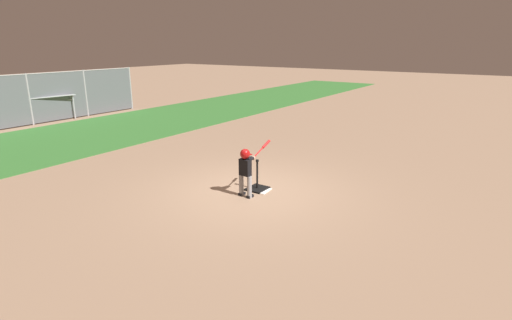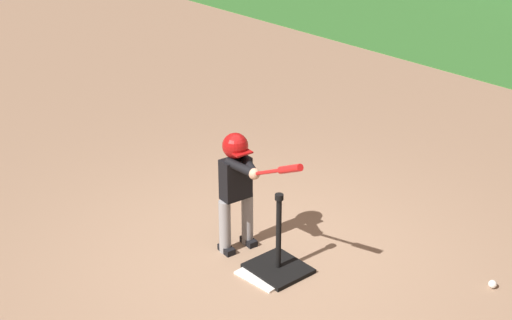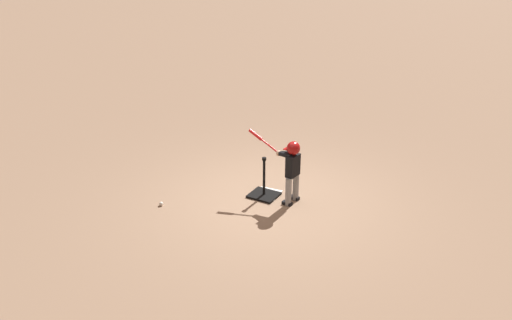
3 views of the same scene
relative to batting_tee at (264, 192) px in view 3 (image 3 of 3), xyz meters
name	(u,v)px [view 3 (image 3 of 3)]	position (x,y,z in m)	size (l,w,h in m)	color
ground_plane	(272,200)	(-0.20, 0.05, -0.09)	(90.00, 90.00, 0.00)	#93755B
home_plate	(267,194)	(-0.02, -0.10, -0.08)	(0.44, 0.44, 0.02)	white
batting_tee	(264,192)	(0.00, 0.00, 0.00)	(0.51, 0.46, 0.77)	black
batter_child	(291,164)	(-0.52, -0.04, 0.66)	(1.05, 0.37, 1.22)	gray
baseball	(161,204)	(1.40, 1.23, -0.05)	(0.07, 0.07, 0.07)	white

